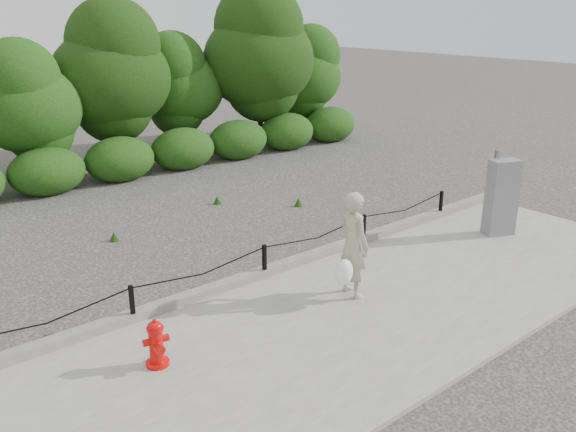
{
  "coord_description": "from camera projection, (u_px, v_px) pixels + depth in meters",
  "views": [
    {
      "loc": [
        -5.94,
        -7.74,
        4.61
      ],
      "look_at": [
        0.7,
        0.2,
        1.0
      ],
      "focal_mm": 38.0,
      "sensor_mm": 36.0,
      "label": 1
    }
  ],
  "objects": [
    {
      "name": "ground",
      "position": [
        265.0,
        281.0,
        10.72
      ],
      "size": [
        90.0,
        90.0,
        0.0
      ],
      "primitive_type": "plane",
      "color": "#2D2B28",
      "rests_on": "ground"
    },
    {
      "name": "treeline",
      "position": [
        113.0,
        79.0,
        17.25
      ],
      "size": [
        20.08,
        3.8,
        5.2
      ],
      "color": "black",
      "rests_on": "ground"
    },
    {
      "name": "curb",
      "position": [
        263.0,
        272.0,
        10.71
      ],
      "size": [
        14.0,
        0.22,
        0.14
      ],
      "primitive_type": "cube",
      "color": "slate",
      "rests_on": "sidewalk"
    },
    {
      "name": "chain_barrier",
      "position": [
        264.0,
        257.0,
        10.57
      ],
      "size": [
        10.06,
        0.06,
        0.6
      ],
      "color": "black",
      "rests_on": "sidewalk"
    },
    {
      "name": "sidewalk",
      "position": [
        345.0,
        322.0,
        9.26
      ],
      "size": [
        14.0,
        4.0,
        0.08
      ],
      "primitive_type": "cube",
      "color": "gray",
      "rests_on": "ground"
    },
    {
      "name": "pedestrian",
      "position": [
        353.0,
        246.0,
        9.76
      ],
      "size": [
        0.76,
        0.7,
        1.76
      ],
      "rotation": [
        0.0,
        0.0,
        1.43
      ],
      "color": "#A29F8B",
      "rests_on": "sidewalk"
    },
    {
      "name": "fire_hydrant",
      "position": [
        156.0,
        344.0,
        7.98
      ],
      "size": [
        0.37,
        0.38,
        0.67
      ],
      "rotation": [
        0.0,
        0.0,
        -0.18
      ],
      "color": "red",
      "rests_on": "sidewalk"
    },
    {
      "name": "utility_cabinet",
      "position": [
        501.0,
        197.0,
        12.45
      ],
      "size": [
        0.69,
        0.56,
        1.74
      ],
      "rotation": [
        0.0,
        0.0,
        -0.42
      ],
      "color": "gray",
      "rests_on": "sidewalk"
    }
  ]
}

